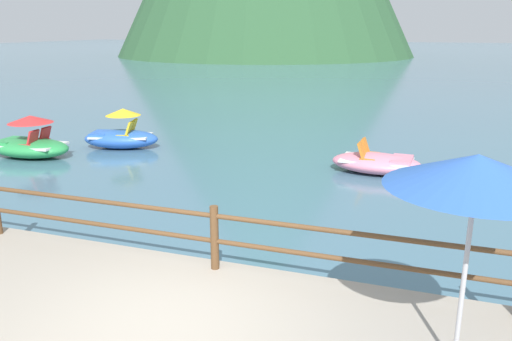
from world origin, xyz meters
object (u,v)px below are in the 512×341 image
at_px(beach_umbrella, 477,175).
at_px(pedal_boat_0, 121,135).
at_px(pedal_boat_3, 30,143).
at_px(pedal_boat_4, 377,163).

height_order(beach_umbrella, pedal_boat_0, beach_umbrella).
bearing_deg(beach_umbrella, pedal_boat_3, 149.37).
bearing_deg(pedal_boat_0, pedal_boat_3, -134.84).
bearing_deg(pedal_boat_4, beach_umbrella, -78.86).
bearing_deg(pedal_boat_4, pedal_boat_3, -170.73).
height_order(pedal_boat_0, pedal_boat_4, pedal_boat_0).
height_order(pedal_boat_3, pedal_boat_4, pedal_boat_3).
xyz_separation_m(beach_umbrella, pedal_boat_4, (-1.68, 8.55, -2.17)).
relative_size(beach_umbrella, pedal_boat_4, 0.92).
distance_m(beach_umbrella, pedal_boat_0, 13.33).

